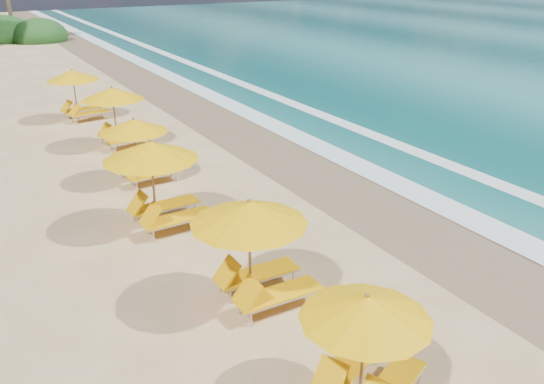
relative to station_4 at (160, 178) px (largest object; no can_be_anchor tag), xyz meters
The scene contains 9 objects.
ground 3.49m from the station_4, 35.13° to the right, with size 160.00×160.00×0.00m, color #DAB680.
wet_sand 6.98m from the station_4, 15.40° to the right, with size 4.00×160.00×0.01m, color #856E4F.
surf_foam 9.56m from the station_4, 11.05° to the right, with size 4.00×160.00×0.01m.
station_2 8.34m from the station_4, 85.18° to the right, with size 2.94×2.92×2.25m.
station_3 4.77m from the station_4, 83.65° to the right, with size 2.76×2.55×2.58m.
station_4 is the anchor object (origin of this frame).
station_5 3.83m from the station_4, 80.36° to the left, with size 2.62×2.45×2.31m.
station_6 8.17m from the station_4, 82.02° to the left, with size 2.88×2.70×2.53m.
station_7 13.17m from the station_4, 87.19° to the left, with size 2.94×2.80×2.45m.
Camera 1 is at (-7.17, -12.43, 7.18)m, focal length 37.14 mm.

